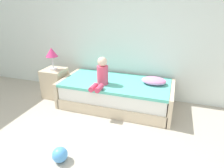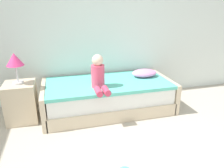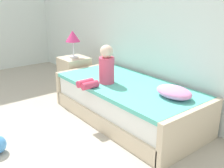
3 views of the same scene
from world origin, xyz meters
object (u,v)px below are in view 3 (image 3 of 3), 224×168
bed (127,102)px  pillow (174,92)px  nightstand (75,75)px  table_lamp (73,38)px  child_figure (104,68)px

bed → pillow: bearing=8.4°
nightstand → table_lamp: 0.64m
bed → table_lamp: 1.52m
bed → pillow: 0.76m
table_lamp → pillow: (2.03, 0.10, -0.37)m
nightstand → table_lamp: size_ratio=1.33×
bed → nightstand: (-1.35, -0.00, 0.05)m
child_figure → pillow: (0.88, 0.33, -0.14)m
pillow → table_lamp: bearing=-177.0°
bed → table_lamp: size_ratio=4.69×
nightstand → pillow: bearing=3.0°
bed → table_lamp: table_lamp is taller
table_lamp → child_figure: (1.15, -0.22, -0.23)m
bed → child_figure: (-0.20, -0.23, 0.46)m
table_lamp → child_figure: table_lamp is taller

